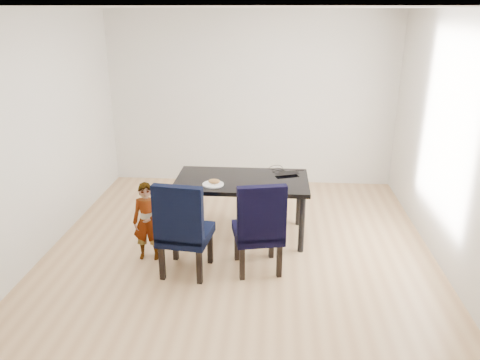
# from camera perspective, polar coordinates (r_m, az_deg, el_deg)

# --- Properties ---
(floor) EXTENTS (4.50, 5.00, 0.01)m
(floor) POSITION_cam_1_polar(r_m,az_deg,el_deg) (5.51, -0.16, -9.10)
(floor) COLOR tan
(floor) RESTS_ON ground
(ceiling) EXTENTS (4.50, 5.00, 0.01)m
(ceiling) POSITION_cam_1_polar(r_m,az_deg,el_deg) (4.81, -0.20, 20.35)
(ceiling) COLOR white
(ceiling) RESTS_ON wall_back
(wall_back) EXTENTS (4.50, 0.01, 2.70)m
(wall_back) POSITION_cam_1_polar(r_m,az_deg,el_deg) (7.43, 1.39, 9.75)
(wall_back) COLOR silver
(wall_back) RESTS_ON ground
(wall_front) EXTENTS (4.50, 0.01, 2.70)m
(wall_front) POSITION_cam_1_polar(r_m,az_deg,el_deg) (2.68, -4.52, -9.82)
(wall_front) COLOR white
(wall_front) RESTS_ON ground
(wall_left) EXTENTS (0.01, 5.00, 2.70)m
(wall_left) POSITION_cam_1_polar(r_m,az_deg,el_deg) (5.64, -23.77, 4.69)
(wall_left) COLOR white
(wall_left) RESTS_ON ground
(wall_right) EXTENTS (0.01, 5.00, 2.70)m
(wall_right) POSITION_cam_1_polar(r_m,az_deg,el_deg) (5.32, 24.88, 3.68)
(wall_right) COLOR silver
(wall_right) RESTS_ON ground
(dining_table) EXTENTS (1.60, 0.90, 0.75)m
(dining_table) POSITION_cam_1_polar(r_m,az_deg,el_deg) (5.79, 0.23, -3.40)
(dining_table) COLOR black
(dining_table) RESTS_ON floor
(chair_left) EXTENTS (0.57, 0.59, 1.07)m
(chair_left) POSITION_cam_1_polar(r_m,az_deg,el_deg) (4.98, -6.65, -5.62)
(chair_left) COLOR black
(chair_left) RESTS_ON floor
(chair_right) EXTENTS (0.60, 0.62, 1.04)m
(chair_right) POSITION_cam_1_polar(r_m,az_deg,el_deg) (5.01, 2.18, -5.48)
(chair_right) COLOR black
(chair_right) RESTS_ON floor
(child) EXTENTS (0.34, 0.24, 0.91)m
(child) POSITION_cam_1_polar(r_m,az_deg,el_deg) (5.34, -11.22, -5.01)
(child) COLOR #E55513
(child) RESTS_ON floor
(plate) EXTENTS (0.30, 0.30, 0.01)m
(plate) POSITION_cam_1_polar(r_m,az_deg,el_deg) (5.48, -3.30, -0.52)
(plate) COLOR white
(plate) RESTS_ON dining_table
(sandwich) EXTENTS (0.15, 0.10, 0.06)m
(sandwich) POSITION_cam_1_polar(r_m,az_deg,el_deg) (5.48, -3.17, -0.15)
(sandwich) COLOR #A16E39
(sandwich) RESTS_ON plate
(laptop) EXTENTS (0.34, 0.28, 0.02)m
(laptop) POSITION_cam_1_polar(r_m,az_deg,el_deg) (5.86, 5.61, 0.86)
(laptop) COLOR black
(laptop) RESTS_ON dining_table
(cable_tangle) EXTENTS (0.20, 0.20, 0.01)m
(cable_tangle) POSITION_cam_1_polar(r_m,az_deg,el_deg) (5.95, 4.72, 1.09)
(cable_tangle) COLOR black
(cable_tangle) RESTS_ON dining_table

